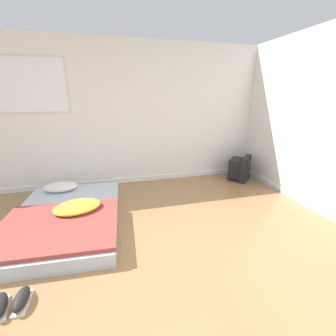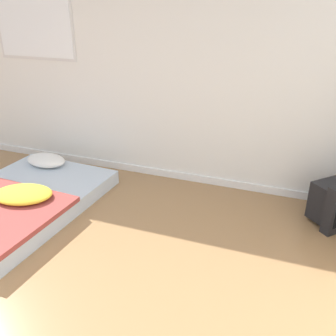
% 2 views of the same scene
% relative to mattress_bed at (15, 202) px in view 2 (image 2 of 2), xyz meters
% --- Properties ---
extents(wall_back, '(8.10, 0.08, 2.60)m').
position_rel_mattress_bed_xyz_m(wall_back, '(0.71, 1.38, 1.18)').
color(wall_back, white).
rests_on(wall_back, ground_plane).
extents(mattress_bed, '(1.48, 2.07, 0.31)m').
position_rel_mattress_bed_xyz_m(mattress_bed, '(0.00, 0.00, 0.00)').
color(mattress_bed, silver).
rests_on(mattress_bed, ground_plane).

